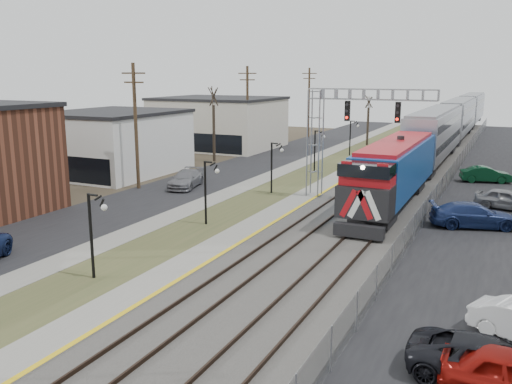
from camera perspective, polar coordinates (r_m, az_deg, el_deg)
The scene contains 20 objects.
street_west at distance 51.75m, azimuth -2.83°, elevation 2.16°, with size 7.00×120.00×0.04m, color black.
sidewalk at distance 49.80m, azimuth 1.74°, elevation 1.79°, with size 2.00×120.00×0.08m, color gray.
grass_median at distance 48.70m, azimuth 4.97°, elevation 1.50°, with size 4.00×120.00×0.06m, color #3F4826.
platform at distance 47.74m, azimuth 8.34°, elevation 1.30°, with size 2.00×120.00×0.24m, color gray.
ballast_bed at distance 46.55m, azimuth 14.22°, elevation 0.74°, with size 8.00×120.00×0.20m, color #595651.
platform_edge at distance 47.47m, azimuth 9.36°, elevation 1.36°, with size 0.24×120.00×0.01m, color gold.
track_near at distance 46.93m, azimuth 11.85°, elevation 1.17°, with size 1.58×120.00×0.15m.
track_far at distance 46.26m, azimuth 16.05°, elevation 0.79°, with size 1.58×120.00×0.15m.
train at distance 73.29m, azimuth 19.90°, elevation 6.73°, with size 3.00×85.85×5.33m.
signal_gantry at distance 39.68m, azimuth 8.64°, elevation 7.05°, with size 9.00×1.07×8.15m.
lampposts at distance 33.47m, azimuth -5.10°, elevation -0.05°, with size 0.14×62.14×4.00m.
utility_poles at distance 44.38m, azimuth -12.53°, elevation 6.68°, with size 0.28×80.28×10.00m.
fence at distance 45.82m, azimuth 19.42°, elevation 1.13°, with size 0.04×120.00×1.60m, color gray.
buildings_west at distance 48.28m, azimuth -19.13°, elevation 4.35°, with size 14.00×67.00×7.00m.
bare_trees at distance 55.32m, azimuth -2.00°, elevation 5.64°, with size 12.30×42.30×5.95m.
car_lot_c at distance 18.37m, azimuth 23.41°, elevation -16.26°, with size 2.22×4.82×1.34m, color black.
car_lot_d at distance 35.35m, azimuth 21.95°, elevation -2.33°, with size 2.09×5.14×1.49m, color navy.
car_lot_e at distance 40.88m, azimuth 24.90°, elevation -0.76°, with size 1.65×4.11×1.40m, color gray.
car_lot_f at distance 50.41m, azimuth 23.02°, elevation 1.67°, with size 1.44×4.12×1.36m, color #0C3C20.
car_street_b at distance 44.64m, azimuth -7.39°, elevation 1.31°, with size 1.94×4.78×1.39m, color slate.
Camera 1 is at (12.69, -9.83, 9.15)m, focal length 38.00 mm.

